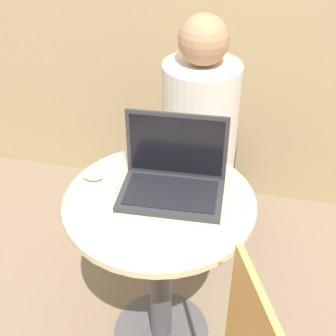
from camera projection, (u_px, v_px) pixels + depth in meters
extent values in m
plane|color=#7F6B56|center=(161.00, 333.00, 2.03)|extent=(12.00, 12.00, 0.00)
cylinder|color=#4C4C51|center=(161.00, 331.00, 2.02)|extent=(0.41, 0.41, 0.02)
cylinder|color=#4C4C51|center=(160.00, 275.00, 1.81)|extent=(0.09, 0.09, 0.71)
cylinder|color=beige|center=(159.00, 202.00, 1.59)|extent=(0.66, 0.66, 0.02)
cube|color=#2D2D33|center=(171.00, 195.00, 1.59)|extent=(0.36, 0.24, 0.02)
cube|color=black|center=(171.00, 193.00, 1.58)|extent=(0.32, 0.19, 0.00)
cube|color=#2D2D33|center=(177.00, 145.00, 1.60)|extent=(0.35, 0.03, 0.25)
cube|color=black|center=(176.00, 146.00, 1.59)|extent=(0.32, 0.02, 0.22)
cube|color=silver|center=(110.00, 187.00, 1.63)|extent=(0.07, 0.09, 0.02)
ellipsoid|color=#B2B2B7|center=(92.00, 176.00, 1.67)|extent=(0.07, 0.05, 0.03)
cube|color=#4C4742|center=(200.00, 196.00, 2.44)|extent=(0.32, 0.47, 0.44)
cylinder|color=beige|center=(200.00, 125.00, 2.05)|extent=(0.33, 0.33, 0.56)
sphere|color=#A87A56|center=(204.00, 40.00, 1.83)|extent=(0.20, 0.20, 0.20)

